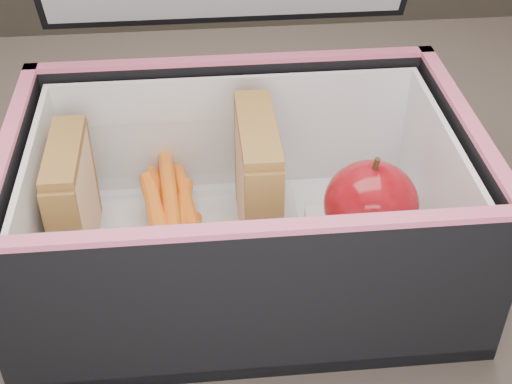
% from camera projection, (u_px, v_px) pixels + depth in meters
% --- Properties ---
extents(kitchen_table, '(1.20, 0.80, 0.75)m').
position_uv_depth(kitchen_table, '(206.00, 314.00, 0.64)').
color(kitchen_table, '#50443D').
rests_on(kitchen_table, ground).
extents(lunch_bag, '(0.32, 0.30, 0.32)m').
position_uv_depth(lunch_bag, '(243.00, 190.00, 0.52)').
color(lunch_bag, black).
rests_on(lunch_bag, kitchen_table).
extents(plastic_tub, '(0.18, 0.13, 0.07)m').
position_uv_depth(plastic_tub, '(167.00, 209.00, 0.53)').
color(plastic_tub, white).
rests_on(plastic_tub, lunch_bag).
extents(sandwich_left, '(0.02, 0.08, 0.09)m').
position_uv_depth(sandwich_left, '(73.00, 200.00, 0.52)').
color(sandwich_left, '#E0BA89').
rests_on(sandwich_left, plastic_tub).
extents(sandwich_right, '(0.03, 0.09, 0.11)m').
position_uv_depth(sandwich_right, '(257.00, 184.00, 0.53)').
color(sandwich_right, '#E0BA89').
rests_on(sandwich_right, plastic_tub).
extents(carrot_sticks, '(0.05, 0.15, 0.03)m').
position_uv_depth(carrot_sticks, '(173.00, 227.00, 0.54)').
color(carrot_sticks, orange).
rests_on(carrot_sticks, plastic_tub).
extents(paper_napkin, '(0.08, 0.09, 0.01)m').
position_uv_depth(paper_napkin, '(361.00, 243.00, 0.55)').
color(paper_napkin, white).
rests_on(paper_napkin, lunch_bag).
extents(red_apple, '(0.09, 0.09, 0.08)m').
position_uv_depth(red_apple, '(371.00, 204.00, 0.53)').
color(red_apple, '#810007').
rests_on(red_apple, paper_napkin).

